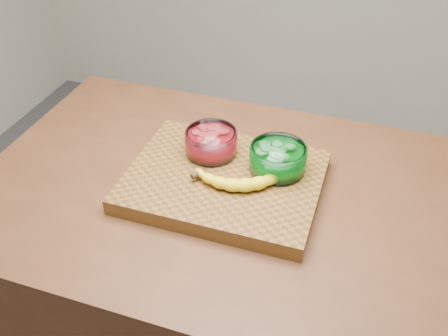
% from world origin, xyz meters
% --- Properties ---
extents(counter, '(1.20, 0.80, 0.90)m').
position_xyz_m(counter, '(0.00, 0.00, 0.45)').
color(counter, '#4F2C17').
rests_on(counter, ground).
extents(cutting_board, '(0.45, 0.35, 0.04)m').
position_xyz_m(cutting_board, '(0.00, 0.00, 0.92)').
color(cutting_board, brown).
rests_on(cutting_board, counter).
extents(bowl_red, '(0.13, 0.13, 0.06)m').
position_xyz_m(bowl_red, '(-0.06, 0.07, 0.97)').
color(bowl_red, white).
rests_on(bowl_red, cutting_board).
extents(bowl_green, '(0.13, 0.13, 0.06)m').
position_xyz_m(bowl_green, '(0.11, 0.06, 0.97)').
color(bowl_green, white).
rests_on(bowl_green, cutting_board).
extents(banana, '(0.24, 0.16, 0.04)m').
position_xyz_m(banana, '(0.04, 0.00, 0.96)').
color(banana, yellow).
rests_on(banana, cutting_board).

